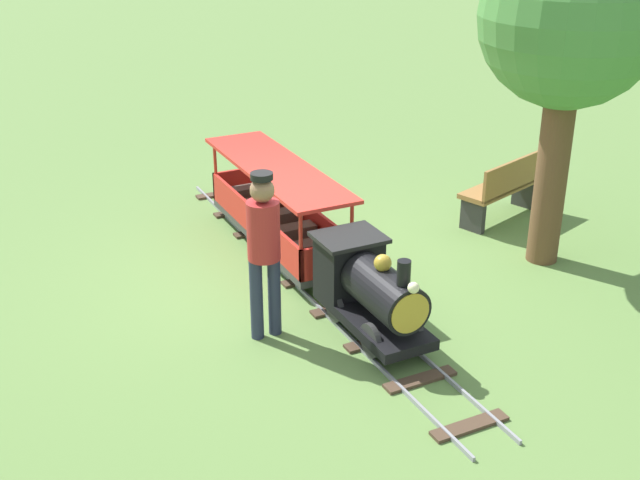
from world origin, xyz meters
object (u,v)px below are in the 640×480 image
object	(u,v)px
passenger_car	(277,215)
locomotive	(369,287)
oak_tree_near	(571,22)
conductor_person	(264,243)
park_bench	(504,188)

from	to	relation	value
passenger_car	locomotive	bearing A→B (deg)	90.00
oak_tree_near	conductor_person	bearing A→B (deg)	2.40
park_bench	oak_tree_near	distance (m)	2.52
oak_tree_near	park_bench	bearing A→B (deg)	-106.47
locomotive	conductor_person	xyz separation A→B (m)	(0.88, -0.38, 0.47)
oak_tree_near	passenger_car	bearing A→B (deg)	-31.97
passenger_car	conductor_person	distance (m)	2.02
locomotive	oak_tree_near	world-z (taller)	oak_tree_near
conductor_person	park_bench	world-z (taller)	conductor_person
park_bench	locomotive	bearing A→B (deg)	30.04
passenger_car	oak_tree_near	world-z (taller)	oak_tree_near
locomotive	oak_tree_near	distance (m)	3.38
passenger_car	conductor_person	size ratio (longest dim) A/B	1.67
locomotive	passenger_car	distance (m)	2.12
conductor_person	oak_tree_near	xyz separation A→B (m)	(-3.43, -0.14, 1.68)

